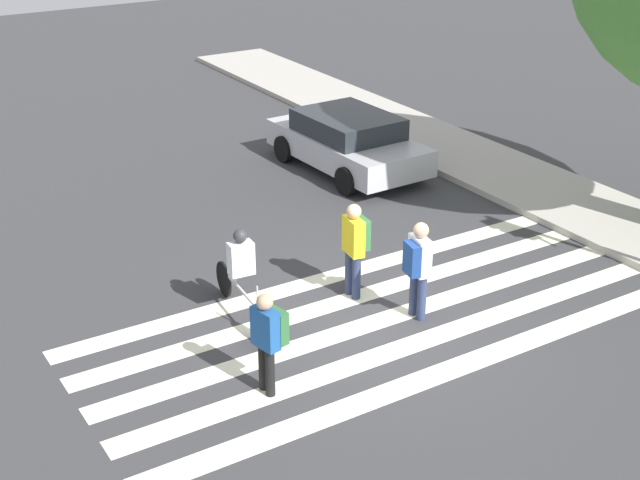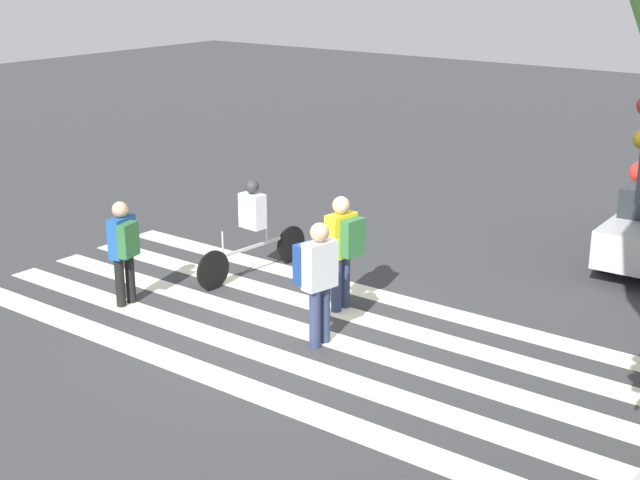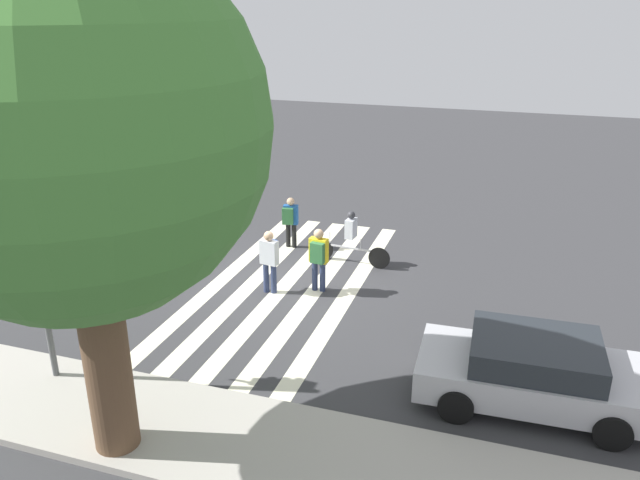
% 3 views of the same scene
% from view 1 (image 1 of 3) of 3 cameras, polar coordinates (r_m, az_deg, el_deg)
% --- Properties ---
extents(ground_plane, '(60.00, 60.00, 0.00)m').
position_cam_1_polar(ground_plane, '(14.64, 3.99, -5.13)').
color(ground_plane, '#38383A').
extents(crosswalk_stripes, '(3.91, 10.00, 0.01)m').
position_cam_1_polar(crosswalk_stripes, '(14.63, 3.99, -5.12)').
color(crosswalk_stripes, '#F2EDCC').
rests_on(crosswalk_stripes, ground_plane).
extents(pedestrian_adult_blue_shirt, '(0.50, 0.44, 1.68)m').
position_cam_1_polar(pedestrian_adult_blue_shirt, '(14.30, 6.28, -1.51)').
color(pedestrian_adult_blue_shirt, navy).
rests_on(pedestrian_adult_blue_shirt, ground_plane).
extents(pedestrian_child_with_backpack, '(0.47, 0.42, 1.57)m').
position_cam_1_polar(pedestrian_child_with_backpack, '(12.41, -3.33, -6.12)').
color(pedestrian_child_with_backpack, black).
rests_on(pedestrian_child_with_backpack, ground_plane).
extents(pedestrian_adult_yellow_jacket, '(0.49, 0.43, 1.70)m').
position_cam_1_polar(pedestrian_adult_yellow_jacket, '(14.92, 2.26, -0.17)').
color(pedestrian_adult_yellow_jacket, navy).
rests_on(pedestrian_adult_yellow_jacket, ground_plane).
extents(cyclist_far_lane, '(2.33, 0.42, 1.58)m').
position_cam_1_polar(cyclist_far_lane, '(14.32, -5.04, -1.98)').
color(cyclist_far_lane, black).
rests_on(cyclist_far_lane, ground_plane).
extents(car_parked_far_curb, '(4.23, 2.20, 1.35)m').
position_cam_1_polar(car_parked_far_curb, '(20.84, 1.79, 6.36)').
color(car_parked_far_curb, '#B7B7BC').
rests_on(car_parked_far_curb, ground_plane).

